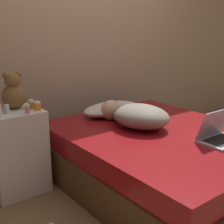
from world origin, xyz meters
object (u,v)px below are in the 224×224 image
pillow (112,109)px  bottle_orange (37,106)px  bottle_clear (7,109)px  bottle_white (0,111)px  teddy_bear (14,92)px  bottle_amber (31,104)px  bottle_pink (27,109)px  laptop (219,134)px  person_lying (137,115)px

pillow → bottle_orange: bearing=-172.7°
bottle_clear → bottle_white: 0.10m
teddy_bear → bottle_amber: (0.10, -0.10, -0.10)m
bottle_pink → laptop: bearing=-39.9°
bottle_amber → pillow: bearing=2.2°
pillow → bottle_white: bearing=-174.0°
teddy_bear → bottle_clear: bearing=-131.3°
laptop → bottle_amber: size_ratio=4.63×
bottle_white → bottle_clear: bearing=39.8°
pillow → bottle_white: (-1.13, -0.12, 0.19)m
bottle_pink → bottle_amber: bearing=53.3°
teddy_bear → bottle_white: (-0.18, -0.18, -0.08)m
bottle_pink → person_lying: bearing=-17.9°
pillow → laptop: bearing=-79.4°
pillow → laptop: (0.20, -1.08, -0.01)m
bottle_orange → bottle_clear: (-0.23, 0.05, -0.00)m
pillow → bottle_pink: bearing=-171.5°
bottle_orange → bottle_amber: (-0.02, 0.07, 0.00)m
teddy_bear → bottle_orange: 0.23m
pillow → teddy_bear: size_ratio=2.06×
person_lying → laptop: 0.71m
bottle_clear → bottle_white: (-0.07, -0.06, 0.01)m
bottle_pink → pillow: bearing=8.5°
pillow → bottle_pink: bottle_pink is taller
bottle_white → bottle_pink: bearing=-5.7°
person_lying → bottle_amber: 0.90m
laptop → bottle_clear: (-1.26, 1.03, 0.19)m
bottle_pink → bottle_clear: size_ratio=1.00×
bottle_amber → bottle_clear: (-0.21, -0.02, -0.00)m
bottle_pink → teddy_bear: bearing=96.5°
pillow → bottle_amber: size_ratio=8.45×
person_lying → bottle_white: (-1.08, 0.30, 0.16)m
pillow → bottle_clear: bearing=-176.9°
person_lying → bottle_pink: 0.93m
teddy_bear → bottle_white: 0.27m
person_lying → bottle_pink: (-0.88, 0.28, 0.14)m
bottle_orange → bottle_white: 0.30m
laptop → bottle_pink: size_ratio=4.78×
person_lying → laptop: size_ratio=2.15×
pillow → bottle_white: bottle_white is taller
laptop → bottle_white: (-1.33, 0.96, 0.20)m
bottle_orange → bottle_white: bottle_white is taller
bottle_amber → bottle_clear: bottle_amber is taller
teddy_bear → bottle_pink: teddy_bear is taller
teddy_bear → bottle_pink: size_ratio=4.23×
pillow → bottle_clear: size_ratio=8.74×
person_lying → teddy_bear: size_ratio=2.43×
bottle_clear → bottle_white: bearing=-140.2°
laptop → bottle_pink: bottle_pink is taller
teddy_bear → bottle_amber: 0.17m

